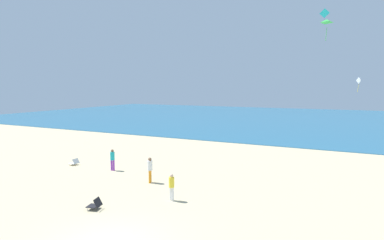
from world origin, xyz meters
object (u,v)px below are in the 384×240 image
beach_chair_near_camera (95,204)px  kite_teal (325,13)px  beach_chair_far_left (74,162)px  person_1 (150,168)px  kite_green (327,21)px  person_3 (112,158)px  kite_white (359,81)px  person_2 (172,185)px

beach_chair_near_camera → kite_teal: kite_teal is taller
beach_chair_near_camera → beach_chair_far_left: (-7.81, 6.15, -0.05)m
person_1 → beach_chair_far_left: bearing=-29.1°
person_1 → kite_green: (9.71, 6.32, 9.43)m
person_3 → kite_white: (16.39, 18.66, 5.79)m
beach_chair_far_left → person_3: size_ratio=0.43×
beach_chair_far_left → person_1: bearing=166.8°
person_2 → kite_green: bearing=160.7°
person_1 → kite_white: kite_white is taller
beach_chair_far_left → kite_white: (20.13, 18.71, 6.47)m
person_1 → kite_green: bearing=-167.2°
beach_chair_far_left → person_2: person_2 is taller
person_1 → kite_teal: size_ratio=1.27×
beach_chair_near_camera → beach_chair_far_left: size_ratio=1.13×
beach_chair_far_left → kite_green: (17.54, 5.09, 10.15)m
kite_teal → kite_white: (3.47, 0.60, -6.94)m
person_3 → beach_chair_far_left: bearing=82.7°
kite_teal → kite_white: bearing=9.9°
person_3 → kite_white: bearing=-49.4°
person_1 → person_3: bearing=-37.6°
kite_teal → kite_white: 7.78m
person_1 → person_3: 4.28m
person_2 → person_3: bearing=-96.8°
kite_green → kite_white: kite_green is taller
beach_chair_far_left → person_1: (7.83, -1.23, 0.72)m
person_2 → kite_green: size_ratio=1.05×
person_2 → person_3: (-6.89, 3.46, 0.05)m
person_3 → kite_white: kite_white is taller
person_1 → kite_teal: (8.83, 19.34, 12.69)m
person_3 → kite_teal: 25.59m
beach_chair_near_camera → beach_chair_far_left: 9.93m
person_1 → kite_green: kite_green is taller
beach_chair_far_left → person_1: size_ratio=0.42×
person_2 → person_3: size_ratio=0.94×
kite_white → beach_chair_far_left: bearing=-137.1°
beach_chair_near_camera → kite_teal: (8.85, 24.25, 13.36)m
beach_chair_near_camera → kite_green: 17.97m
beach_chair_near_camera → beach_chair_far_left: beach_chair_near_camera is taller
kite_green → person_1: bearing=-147.0°
person_1 → kite_white: (12.30, 19.94, 5.76)m
beach_chair_near_camera → kite_teal: 29.07m
beach_chair_far_left → person_2: (10.63, -3.41, 0.63)m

